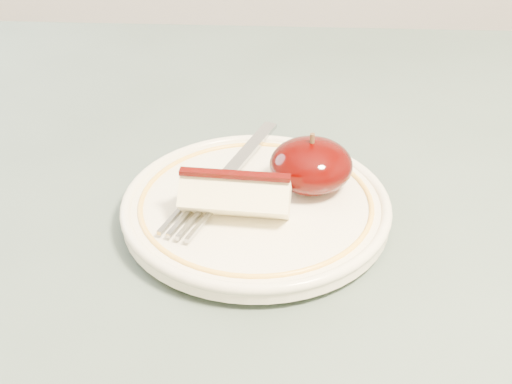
{
  "coord_description": "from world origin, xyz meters",
  "views": [
    {
      "loc": [
        0.13,
        -0.47,
        1.09
      ],
      "look_at": [
        0.11,
        0.01,
        0.78
      ],
      "focal_mm": 50.0,
      "sensor_mm": 36.0,
      "label": 1
    }
  ],
  "objects_px": {
    "plate": "(256,206)",
    "fork": "(225,177)",
    "apple_half": "(311,165)",
    "table": "(137,299)"
  },
  "relations": [
    {
      "from": "plate",
      "to": "fork",
      "type": "distance_m",
      "value": 0.04
    },
    {
      "from": "plate",
      "to": "apple_half",
      "type": "bearing_deg",
      "value": 29.83
    },
    {
      "from": "table",
      "to": "plate",
      "type": "height_order",
      "value": "plate"
    },
    {
      "from": "plate",
      "to": "fork",
      "type": "relative_size",
      "value": 1.17
    },
    {
      "from": "plate",
      "to": "apple_half",
      "type": "relative_size",
      "value": 3.19
    },
    {
      "from": "apple_half",
      "to": "fork",
      "type": "height_order",
      "value": "apple_half"
    },
    {
      "from": "table",
      "to": "apple_half",
      "type": "height_order",
      "value": "apple_half"
    },
    {
      "from": "plate",
      "to": "fork",
      "type": "xyz_separation_m",
      "value": [
        -0.03,
        0.03,
        0.01
      ]
    },
    {
      "from": "apple_half",
      "to": "table",
      "type": "bearing_deg",
      "value": -168.58
    },
    {
      "from": "table",
      "to": "fork",
      "type": "relative_size",
      "value": 4.8
    }
  ]
}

